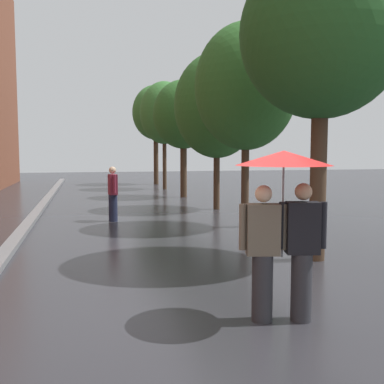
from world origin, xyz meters
TOP-DOWN VIEW (x-y plane):
  - ground_plane at (0.00, 0.00)m, footprint 80.00×80.00m
  - kerb_strip at (-3.20, 10.00)m, footprint 0.30×36.00m
  - street_tree_0 at (2.72, 2.62)m, footprint 3.05×3.05m
  - street_tree_1 at (2.66, 6.55)m, footprint 2.78×2.78m
  - street_tree_2 at (2.96, 10.41)m, footprint 3.03×3.03m
  - street_tree_3 at (2.70, 14.87)m, footprint 2.73×2.73m
  - street_tree_4 at (2.58, 19.26)m, footprint 2.64×2.64m
  - street_tree_5 at (2.67, 22.91)m, footprint 2.86×2.86m
  - couple_under_umbrella at (0.74, -0.18)m, footprint 1.17×1.17m
  - pedestrian_walking_midground at (-0.82, 8.41)m, footprint 0.27×0.59m

SIDE VIEW (x-z plane):
  - ground_plane at x=0.00m, z-range 0.00..0.00m
  - kerb_strip at x=-3.20m, z-range 0.00..0.12m
  - pedestrian_walking_midground at x=-0.82m, z-range 0.02..1.65m
  - couple_under_umbrella at x=0.74m, z-range 0.38..2.48m
  - street_tree_2 at x=2.96m, z-range 0.91..6.44m
  - street_tree_3 at x=2.70m, z-range 1.06..6.29m
  - street_tree_1 at x=2.66m, z-range 1.05..6.56m
  - street_tree_4 at x=2.58m, z-range 1.21..6.99m
  - street_tree_0 at x=2.72m, z-range 1.32..7.16m
  - street_tree_5 at x=2.67m, z-range 1.35..7.44m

